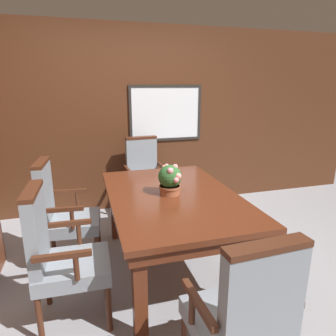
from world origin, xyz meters
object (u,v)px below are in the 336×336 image
chair_head_near (244,318)px  chair_left_near (60,253)px  chair_left_far (61,211)px  potted_plant (170,179)px  dining_table (173,204)px  chair_head_far (145,175)px

chair_head_near → chair_left_near: bearing=-46.4°
chair_left_far → chair_head_near: bearing=-144.9°
chair_head_near → chair_left_far: (-0.96, 1.66, 0.00)m
potted_plant → chair_head_near: bearing=-89.6°
dining_table → chair_left_far: chair_left_far is taller
dining_table → chair_left_far: size_ratio=1.64×
chair_head_near → chair_left_far: size_ratio=1.00×
dining_table → chair_head_far: bearing=89.7°
chair_left_far → potted_plant: bearing=-105.8°
chair_head_far → chair_left_near: (-0.96, -1.68, 0.00)m
chair_head_far → chair_left_far: size_ratio=1.00×
chair_left_far → chair_left_near: bearing=-173.0°
chair_head_far → potted_plant: (-0.03, -1.28, 0.34)m
potted_plant → chair_head_far: bearing=88.6°
chair_head_far → potted_plant: size_ratio=3.79×
dining_table → potted_plant: bearing=169.7°
chair_head_far → chair_left_far: same height
chair_head_far → chair_head_near: bearing=-95.1°
chair_head_near → chair_left_near: size_ratio=1.00×
dining_table → chair_head_near: size_ratio=1.64×
dining_table → chair_head_far: chair_head_far is taller
dining_table → chair_left_near: (-0.95, -0.40, -0.11)m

